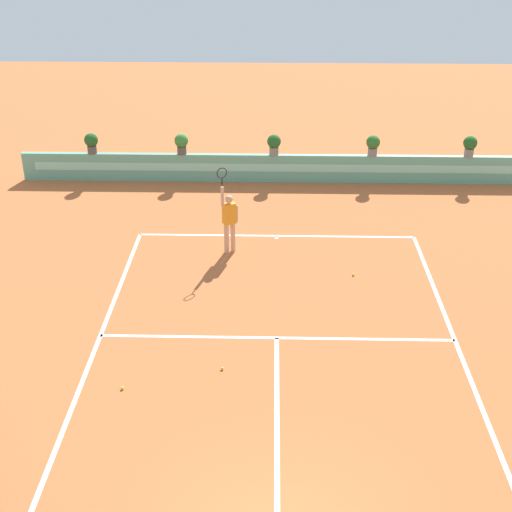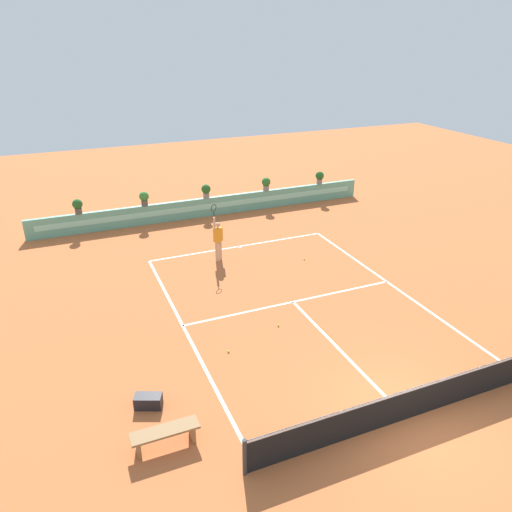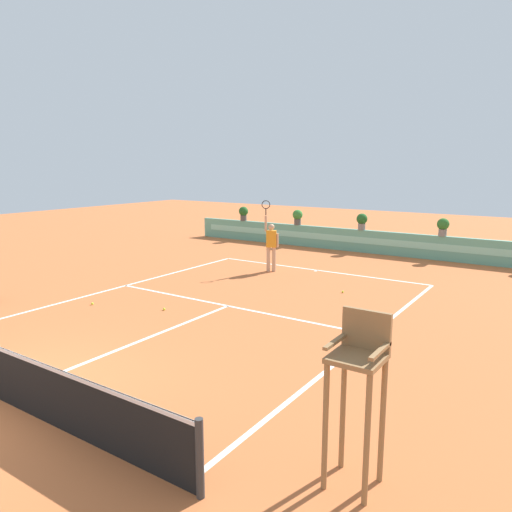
% 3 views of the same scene
% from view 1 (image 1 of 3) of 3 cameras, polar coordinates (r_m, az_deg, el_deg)
% --- Properties ---
extents(ground_plane, '(60.00, 60.00, 0.00)m').
position_cam_1_polar(ground_plane, '(16.33, 1.67, -7.33)').
color(ground_plane, '#BC6033').
extents(court_lines, '(8.32, 11.94, 0.01)m').
position_cam_1_polar(court_lines, '(16.93, 1.66, -5.94)').
color(court_lines, white).
rests_on(court_lines, ground).
extents(back_wall_barrier, '(18.00, 0.21, 1.00)m').
position_cam_1_polar(back_wall_barrier, '(25.40, 1.65, 7.01)').
color(back_wall_barrier, '#60A88E').
rests_on(back_wall_barrier, ground).
extents(tennis_player, '(0.56, 0.37, 2.58)m').
position_cam_1_polar(tennis_player, '(20.06, -2.16, 3.02)').
color(tennis_player, tan).
rests_on(tennis_player, ground).
extents(tennis_ball_near_baseline, '(0.07, 0.07, 0.07)m').
position_cam_1_polar(tennis_ball_near_baseline, '(15.34, -10.61, -10.31)').
color(tennis_ball_near_baseline, '#CCE033').
rests_on(tennis_ball_near_baseline, ground).
extents(tennis_ball_mid_court, '(0.07, 0.07, 0.07)m').
position_cam_1_polar(tennis_ball_mid_court, '(19.39, 7.78, -1.48)').
color(tennis_ball_mid_court, '#CCE033').
rests_on(tennis_ball_mid_court, ground).
extents(tennis_ball_by_sideline, '(0.07, 0.07, 0.07)m').
position_cam_1_polar(tennis_ball_by_sideline, '(15.64, -2.71, -8.95)').
color(tennis_ball_by_sideline, '#CCE033').
rests_on(tennis_ball_by_sideline, ground).
extents(potted_plant_left, '(0.48, 0.48, 0.72)m').
position_cam_1_polar(potted_plant_left, '(25.31, -5.97, 8.98)').
color(potted_plant_left, '#514C47').
rests_on(potted_plant_left, back_wall_barrier).
extents(potted_plant_far_left, '(0.48, 0.48, 0.72)m').
position_cam_1_polar(potted_plant_far_left, '(25.89, -13.00, 8.86)').
color(potted_plant_far_left, '#514C47').
rests_on(potted_plant_far_left, back_wall_barrier).
extents(potted_plant_far_right, '(0.48, 0.48, 0.72)m').
position_cam_1_polar(potted_plant_far_right, '(26.01, 16.70, 8.49)').
color(potted_plant_far_right, gray).
rests_on(potted_plant_far_right, back_wall_barrier).
extents(potted_plant_centre, '(0.48, 0.48, 0.72)m').
position_cam_1_polar(potted_plant_centre, '(25.11, 1.45, 8.97)').
color(potted_plant_centre, gray).
rests_on(potted_plant_centre, back_wall_barrier).
extents(potted_plant_right, '(0.48, 0.48, 0.72)m').
position_cam_1_polar(potted_plant_right, '(25.34, 9.32, 8.80)').
color(potted_plant_right, gray).
rests_on(potted_plant_right, back_wall_barrier).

